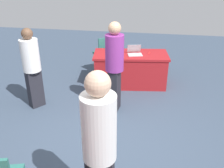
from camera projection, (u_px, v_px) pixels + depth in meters
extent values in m
plane|color=#3D4C60|center=(105.00, 139.00, 4.15)|extent=(14.40, 14.40, 0.00)
cube|color=#AD1E23|center=(131.00, 55.00, 5.74)|extent=(1.79, 0.99, 0.05)
cube|color=#AD1E23|center=(130.00, 70.00, 5.91)|extent=(1.71, 0.95, 0.72)
cylinder|color=#9E9993|center=(94.00, 62.00, 6.79)|extent=(0.03, 0.03, 0.46)
cylinder|color=#9E9993|center=(107.00, 60.00, 6.93)|extent=(0.03, 0.03, 0.46)
cylinder|color=#9E9993|center=(100.00, 66.00, 6.48)|extent=(0.03, 0.03, 0.46)
cylinder|color=#9E9993|center=(113.00, 64.00, 6.62)|extent=(0.03, 0.03, 0.46)
cube|color=#2D7066|center=(103.00, 54.00, 6.59)|extent=(0.61, 0.61, 0.06)
cube|color=#2D7066|center=(106.00, 46.00, 6.32)|extent=(0.37, 0.27, 0.45)
cylinder|color=white|center=(99.00, 128.00, 2.36)|extent=(0.34, 0.34, 0.70)
sphere|color=beige|center=(98.00, 84.00, 2.16)|extent=(0.24, 0.24, 0.24)
cube|color=#26262D|center=(115.00, 90.00, 4.84)|extent=(0.22, 0.30, 0.85)
cylinder|color=#8C338C|center=(115.00, 53.00, 4.51)|extent=(0.39, 0.39, 0.67)
sphere|color=tan|center=(115.00, 28.00, 4.32)|extent=(0.23, 0.23, 0.23)
cube|color=#26262D|center=(35.00, 88.00, 4.98)|extent=(0.31, 0.33, 0.78)
cylinder|color=white|center=(30.00, 55.00, 4.68)|extent=(0.48, 0.48, 0.62)
sphere|color=brown|center=(27.00, 34.00, 4.50)|extent=(0.21, 0.21, 0.21)
cube|color=silver|center=(135.00, 55.00, 5.65)|extent=(0.37, 0.30, 0.02)
cube|color=#B7B7BC|center=(134.00, 48.00, 5.73)|extent=(0.32, 0.16, 0.19)
sphere|color=gray|center=(112.00, 50.00, 5.83)|extent=(0.09, 0.09, 0.09)
cube|color=red|center=(149.00, 53.00, 5.77)|extent=(0.06, 0.18, 0.01)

